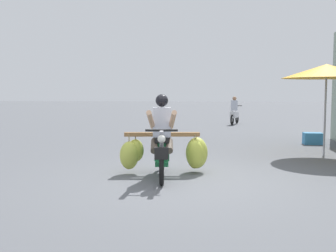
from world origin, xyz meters
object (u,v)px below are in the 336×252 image
(motorbike_main_loaded, at_px, (166,148))
(produce_crate, at_px, (313,139))
(motorbike_distant_ahead_left, at_px, (234,113))
(market_umbrella_near_shop, at_px, (327,71))

(motorbike_main_loaded, xyz_separation_m, produce_crate, (3.98, 5.02, -0.35))
(motorbike_distant_ahead_left, xyz_separation_m, produce_crate, (2.04, -7.32, -0.39))
(produce_crate, bearing_deg, market_umbrella_near_shop, -96.73)
(market_umbrella_near_shop, distance_m, produce_crate, 2.99)
(motorbike_main_loaded, distance_m, market_umbrella_near_shop, 4.91)
(motorbike_main_loaded, height_order, motorbike_distant_ahead_left, motorbike_main_loaded)
(market_umbrella_near_shop, relative_size, produce_crate, 4.14)
(motorbike_main_loaded, height_order, produce_crate, motorbike_main_loaded)
(produce_crate, bearing_deg, motorbike_distant_ahead_left, 105.56)
(motorbike_main_loaded, xyz_separation_m, market_umbrella_near_shop, (3.71, 2.78, 1.61))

